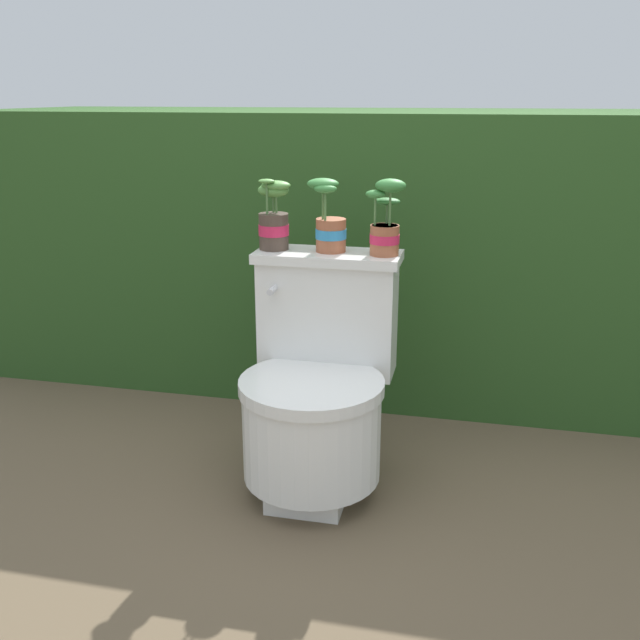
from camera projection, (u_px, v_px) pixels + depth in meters
ground_plane at (323, 501)px, 2.15m from camera, size 12.00×12.00×0.00m
hedge_backdrop at (381, 245)px, 3.05m from camera, size 3.35×0.98×1.11m
toilet at (317, 392)px, 2.17m from camera, size 0.45×0.53×0.71m
potted_plant_left at (274, 219)px, 2.21m from camera, size 0.11×0.10×0.22m
potted_plant_midleft at (329, 224)px, 2.17m from camera, size 0.12×0.11×0.22m
potted_plant_middle at (385, 225)px, 2.12m from camera, size 0.12×0.10×0.23m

